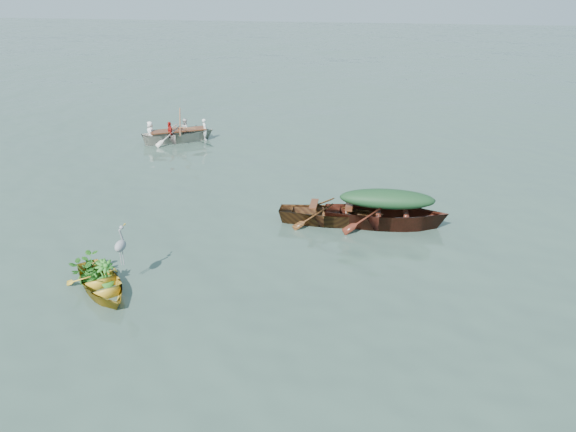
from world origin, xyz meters
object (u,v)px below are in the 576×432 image
(yellow_dinghy, at_px, (102,291))
(open_wooden_boat, at_px, (331,223))
(green_tarp_boat, at_px, (385,226))
(heron, at_px, (121,251))
(rowed_boat, at_px, (179,142))

(yellow_dinghy, height_order, open_wooden_boat, open_wooden_boat)
(green_tarp_boat, distance_m, heron, 7.22)
(open_wooden_boat, bearing_deg, yellow_dinghy, 133.22)
(yellow_dinghy, xyz_separation_m, open_wooden_boat, (4.71, 4.48, 0.00))
(yellow_dinghy, bearing_deg, green_tarp_boat, -7.46)
(green_tarp_boat, bearing_deg, rowed_boat, 48.13)
(yellow_dinghy, height_order, rowed_boat, rowed_boat)
(yellow_dinghy, xyz_separation_m, rowed_boat, (-2.32, 11.65, 0.00))
(green_tarp_boat, xyz_separation_m, rowed_boat, (-8.55, 7.11, 0.00))
(open_wooden_boat, bearing_deg, green_tarp_boat, -88.23)
(rowed_boat, relative_size, heron, 4.50)
(yellow_dinghy, height_order, green_tarp_boat, green_tarp_boat)
(heron, bearing_deg, rowed_boat, 59.92)
(green_tarp_boat, relative_size, rowed_boat, 1.14)
(open_wooden_boat, bearing_deg, rowed_boat, 44.09)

